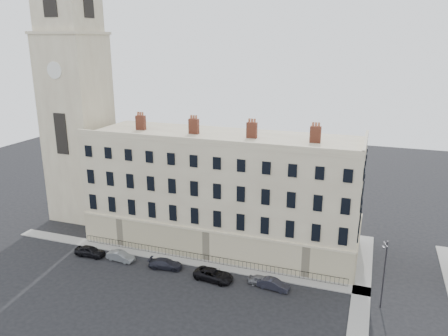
{
  "coord_description": "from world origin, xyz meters",
  "views": [
    {
      "loc": [
        12.79,
        -40.56,
        26.84
      ],
      "look_at": [
        -5.04,
        10.0,
        11.26
      ],
      "focal_mm": 35.0,
      "sensor_mm": 36.0,
      "label": 1
    }
  ],
  "objects_px": {
    "car_f": "(273,284)",
    "streetlamp": "(384,272)",
    "car_a": "(90,251)",
    "car_c": "(166,264)",
    "car_b": "(121,256)",
    "car_d": "(214,275)",
    "car_e": "(262,281)"
  },
  "relations": [
    {
      "from": "car_f",
      "to": "streetlamp",
      "type": "height_order",
      "value": "streetlamp"
    },
    {
      "from": "car_e",
      "to": "car_b",
      "type": "bearing_deg",
      "value": 92.63
    },
    {
      "from": "car_b",
      "to": "car_f",
      "type": "xyz_separation_m",
      "value": [
        19.87,
        -0.02,
        -0.01
      ]
    },
    {
      "from": "car_b",
      "to": "car_e",
      "type": "relative_size",
      "value": 1.13
    },
    {
      "from": "car_c",
      "to": "streetlamp",
      "type": "bearing_deg",
      "value": -98.21
    },
    {
      "from": "car_b",
      "to": "car_e",
      "type": "bearing_deg",
      "value": -84.27
    },
    {
      "from": "car_a",
      "to": "car_f",
      "type": "relative_size",
      "value": 1.11
    },
    {
      "from": "car_b",
      "to": "car_d",
      "type": "xyz_separation_m",
      "value": [
        12.82,
        -0.42,
        0.05
      ]
    },
    {
      "from": "car_c",
      "to": "car_d",
      "type": "bearing_deg",
      "value": -103.15
    },
    {
      "from": "car_d",
      "to": "car_e",
      "type": "height_order",
      "value": "car_d"
    },
    {
      "from": "car_a",
      "to": "car_c",
      "type": "relative_size",
      "value": 0.97
    },
    {
      "from": "car_c",
      "to": "car_d",
      "type": "xyz_separation_m",
      "value": [
        6.54,
        -0.59,
        0.05
      ]
    },
    {
      "from": "car_b",
      "to": "streetlamp",
      "type": "bearing_deg",
      "value": -85.3
    },
    {
      "from": "car_a",
      "to": "car_d",
      "type": "height_order",
      "value": "car_a"
    },
    {
      "from": "car_d",
      "to": "car_f",
      "type": "xyz_separation_m",
      "value": [
        7.05,
        0.4,
        -0.06
      ]
    },
    {
      "from": "car_b",
      "to": "car_f",
      "type": "relative_size",
      "value": 1.02
    },
    {
      "from": "streetlamp",
      "to": "car_f",
      "type": "bearing_deg",
      "value": 164.31
    },
    {
      "from": "car_a",
      "to": "car_f",
      "type": "distance_m",
      "value": 24.29
    },
    {
      "from": "car_a",
      "to": "car_e",
      "type": "relative_size",
      "value": 1.23
    },
    {
      "from": "car_a",
      "to": "car_b",
      "type": "relative_size",
      "value": 1.09
    },
    {
      "from": "car_b",
      "to": "streetlamp",
      "type": "height_order",
      "value": "streetlamp"
    },
    {
      "from": "car_a",
      "to": "car_d",
      "type": "distance_m",
      "value": 17.24
    },
    {
      "from": "car_f",
      "to": "car_e",
      "type": "bearing_deg",
      "value": 80.77
    },
    {
      "from": "streetlamp",
      "to": "car_e",
      "type": "bearing_deg",
      "value": 162.44
    },
    {
      "from": "car_a",
      "to": "streetlamp",
      "type": "relative_size",
      "value": 0.53
    },
    {
      "from": "car_c",
      "to": "car_f",
      "type": "bearing_deg",
      "value": -98.82
    },
    {
      "from": "streetlamp",
      "to": "car_d",
      "type": "bearing_deg",
      "value": 165.35
    },
    {
      "from": "car_f",
      "to": "streetlamp",
      "type": "relative_size",
      "value": 0.47
    },
    {
      "from": "car_c",
      "to": "streetlamp",
      "type": "xyz_separation_m",
      "value": [
        24.96,
        -0.08,
        3.63
      ]
    },
    {
      "from": "car_f",
      "to": "car_b",
      "type": "bearing_deg",
      "value": 96.63
    },
    {
      "from": "car_b",
      "to": "car_c",
      "type": "bearing_deg",
      "value": -83.96
    },
    {
      "from": "car_a",
      "to": "car_e",
      "type": "height_order",
      "value": "car_a"
    }
  ]
}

